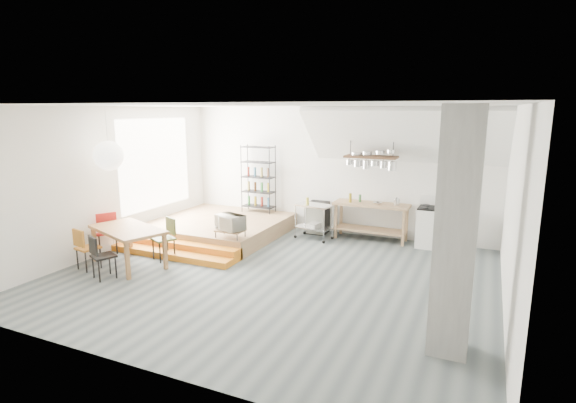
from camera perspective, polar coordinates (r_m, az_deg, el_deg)
The scene contains 26 objects.
floor at distance 8.74m, azimuth -1.89°, elevation -9.37°, with size 8.00×8.00×0.00m, color #4A5456.
wall_back at distance 11.50m, azimuth 5.76°, elevation 3.94°, with size 8.00×0.04×3.20m, color silver.
wall_left at distance 10.66m, azimuth -21.66°, elevation 2.56°, with size 0.04×7.00×3.20m, color silver.
wall_right at distance 7.48m, azimuth 26.71°, elevation -1.44°, with size 0.04×7.00×3.20m, color silver.
ceiling at distance 8.15m, azimuth -2.05°, elevation 12.11°, with size 8.00×7.00×0.02m, color white.
slope_ceiling at distance 10.39m, azimuth 14.34°, elevation 8.08°, with size 4.40×1.80×0.15m, color white.
window_pane at distance 11.71m, azimuth -16.42°, elevation 4.64°, with size 0.02×2.50×2.20m, color white.
platform at distance 11.52m, azimuth -8.72°, elevation -3.24°, with size 3.00×3.00×0.40m, color #996D4C.
step_lower at distance 10.05m, azimuth -14.77°, elevation -6.52°, with size 3.00×0.35×0.13m, color orange.
step_upper at distance 10.29m, azimuth -13.56°, elevation -5.64°, with size 3.00×0.35×0.27m, color orange.
concrete_column at distance 6.02m, azimuth 20.55°, elevation -3.88°, with size 0.50×0.50×3.20m, color gray.
kitchen_counter at distance 11.05m, azimuth 10.50°, elevation -1.66°, with size 1.80×0.60×0.91m.
stove at distance 10.86m, azimuth 17.67°, elevation -3.05°, with size 0.60×0.60×1.18m.
pot_rack at distance 10.60m, azimuth 10.62°, elevation 5.19°, with size 1.20×0.50×1.43m.
wire_shelving at distance 12.05m, azimuth -3.78°, elevation 3.01°, with size 0.88×0.38×1.80m.
microwave_shelf at distance 9.84m, azimuth -7.33°, elevation -3.69°, with size 0.60×0.40×0.16m.
paper_lantern at distance 9.92m, azimuth -21.81°, elevation 5.43°, with size 0.60×0.60×0.60m, color white.
dining_table at distance 9.64m, azimuth -19.69°, elevation -3.67°, with size 1.87×1.44×0.78m.
chair_mustard at distance 9.73m, azimuth -24.44°, elevation -5.09°, with size 0.46×0.46×0.84m.
chair_black at distance 9.10m, azimuth -22.82°, elevation -6.09°, with size 0.51×0.51×0.84m.
chair_olive at distance 9.84m, azimuth -15.19°, elevation -4.11°, with size 0.54×0.54×0.89m.
chair_red at distance 10.56m, azimuth -22.11°, elevation -3.27°, with size 0.60×0.60×0.95m.
rolling_cart at distance 10.97m, azimuth 3.31°, elevation -1.93°, with size 0.94×0.64×0.86m.
mini_fridge at distance 11.54m, azimuth 3.83°, elevation -2.04°, with size 0.48×0.48×0.81m, color black.
microwave at distance 9.79m, azimuth -7.36°, elevation -2.64°, with size 0.60×0.41×0.33m, color beige.
bowl at distance 10.90m, azimuth 11.31°, elevation -0.21°, with size 0.20×0.20×0.05m, color silver.
Camera 1 is at (3.61, -7.31, 3.14)m, focal length 28.00 mm.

